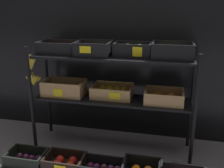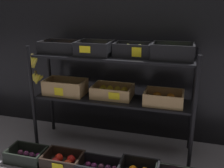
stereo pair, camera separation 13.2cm
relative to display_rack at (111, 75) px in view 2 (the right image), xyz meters
The scene contains 5 objects.
ground_plane 0.71m from the display_rack, 51.07° to the right, with size 10.00×10.00×0.00m, color slate.
storefront_wall 0.39m from the display_rack, 88.52° to the left, with size 3.81×0.12×1.73m, color black.
display_rack is the anchor object (origin of this frame).
crate_ground_plum 1.03m from the display_rack, 146.48° to the right, with size 0.33×0.22×0.11m.
crate_ground_apple_red 0.84m from the display_rack, 126.16° to the right, with size 0.33×0.23×0.11m.
Camera 2 is at (0.60, -2.14, 1.36)m, focal length 42.34 mm.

